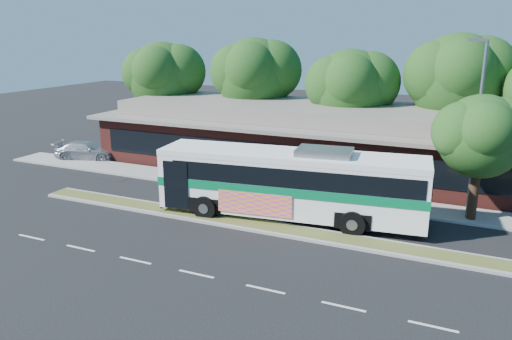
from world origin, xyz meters
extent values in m
plane|color=black|center=(0.00, 0.00, 0.00)|extent=(120.00, 120.00, 0.00)
cube|color=#4B5825|center=(0.00, 0.60, 0.07)|extent=(26.00, 1.10, 0.15)
cube|color=gray|center=(0.00, 6.40, 0.06)|extent=(44.00, 2.60, 0.12)
cube|color=black|center=(-18.00, 10.00, 0.01)|extent=(14.00, 12.00, 0.01)
cube|color=maroon|center=(0.00, 13.00, 1.60)|extent=(32.00, 10.00, 3.20)
cube|color=slate|center=(0.00, 13.00, 3.32)|extent=(33.20, 11.20, 0.24)
cube|color=slate|center=(0.00, 13.00, 3.95)|extent=(30.00, 8.00, 1.00)
cube|color=black|center=(0.00, 7.97, 1.70)|extent=(30.00, 0.06, 1.60)
cylinder|color=slate|center=(9.60, 6.00, 4.50)|extent=(0.16, 0.16, 9.00)
cube|color=slate|center=(9.20, 6.00, 9.00)|extent=(0.90, 0.18, 0.14)
cylinder|color=black|center=(-15.00, 15.00, 1.99)|extent=(0.44, 0.44, 3.99)
sphere|color=#1C3B13|center=(-15.00, 15.00, 5.73)|extent=(5.80, 5.80, 5.80)
sphere|color=#1C3B13|center=(-13.70, 15.43, 6.19)|extent=(4.52, 4.52, 4.52)
cylinder|color=black|center=(-7.00, 16.00, 2.10)|extent=(0.44, 0.44, 4.20)
sphere|color=#1C3B13|center=(-7.00, 16.00, 6.00)|extent=(6.00, 6.00, 6.00)
sphere|color=#1C3B13|center=(-5.65, 16.45, 6.48)|extent=(4.68, 4.68, 4.68)
cylinder|color=black|center=(1.00, 15.00, 1.89)|extent=(0.44, 0.44, 3.78)
sphere|color=#1C3B13|center=(1.00, 15.00, 5.46)|extent=(5.60, 5.60, 5.60)
sphere|color=#1C3B13|center=(2.26, 15.42, 5.91)|extent=(4.37, 4.37, 4.37)
cylinder|color=black|center=(8.00, 16.00, 2.21)|extent=(0.44, 0.44, 4.41)
sphere|color=#1C3B13|center=(8.00, 16.00, 6.27)|extent=(6.20, 6.20, 6.20)
sphere|color=#1C3B13|center=(9.39, 16.46, 6.77)|extent=(4.84, 4.84, 4.84)
cube|color=white|center=(1.21, 2.40, 1.94)|extent=(13.76, 4.45, 3.11)
cube|color=black|center=(1.55, 2.44, 2.56)|extent=(12.69, 4.37, 0.93)
cube|color=white|center=(1.21, 2.40, 3.36)|extent=(13.78, 4.47, 0.29)
cube|color=#046D3B|center=(1.21, 2.40, 1.84)|extent=(13.83, 4.52, 0.43)
cube|color=black|center=(-5.52, 1.60, 2.31)|extent=(0.37, 2.52, 1.93)
cube|color=black|center=(7.94, 3.20, 2.67)|extent=(0.35, 2.35, 1.24)
cube|color=#EE469F|center=(-0.07, 0.76, 1.13)|extent=(3.81, 0.51, 1.13)
cube|color=slate|center=(2.89, 2.60, 3.65)|extent=(2.90, 2.11, 0.34)
cylinder|color=black|center=(-2.76, 0.50, 0.62)|extent=(1.28, 0.55, 1.24)
cylinder|color=black|center=(-3.09, 3.31, 0.62)|extent=(1.28, 0.55, 1.24)
cylinder|color=black|center=(4.73, 1.40, 0.62)|extent=(1.28, 0.55, 1.24)
cylinder|color=black|center=(4.40, 4.20, 0.62)|extent=(1.28, 0.55, 1.24)
imported|color=#A8AAAF|center=(-17.26, 7.80, 0.69)|extent=(5.11, 3.27, 1.38)
cylinder|color=black|center=(9.81, 5.85, 1.58)|extent=(0.44, 0.44, 3.17)
sphere|color=#1C3B13|center=(9.81, 5.85, 4.41)|extent=(4.14, 4.14, 4.14)
sphere|color=#1C3B13|center=(10.75, 6.16, 4.74)|extent=(3.23, 3.23, 3.23)
camera|label=1|loc=(9.61, -20.53, 9.31)|focal=35.00mm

